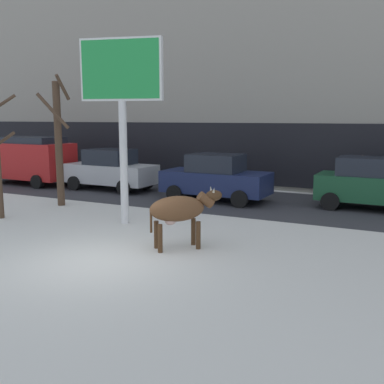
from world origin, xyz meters
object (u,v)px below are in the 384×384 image
at_px(billboard, 121,81).
at_px(car_silver_sedan, 110,170).
at_px(car_navy_sedan, 216,178).
at_px(pedestrian_near_billboard, 361,176).
at_px(cow_brown, 180,210).
at_px(car_red_van, 29,159).
at_px(bare_tree_right_lot, 58,140).
at_px(car_darkgreen_hatchback, 367,183).

height_order(billboard, car_silver_sedan, billboard).
relative_size(car_navy_sedan, pedestrian_near_billboard, 2.44).
xyz_separation_m(cow_brown, car_red_van, (-11.85, 6.51, 0.25)).
distance_m(billboard, bare_tree_right_lot, 4.42).
bearing_deg(car_navy_sedan, pedestrian_near_billboard, 34.96).
xyz_separation_m(billboard, car_silver_sedan, (-4.36, 5.17, -3.41)).
bearing_deg(car_red_van, billboard, -28.28).
relative_size(car_silver_sedan, car_darkgreen_hatchback, 1.20).
height_order(billboard, pedestrian_near_billboard, billboard).
relative_size(cow_brown, billboard, 0.30).
height_order(car_red_van, car_darkgreen_hatchback, car_red_van).
height_order(car_navy_sedan, bare_tree_right_lot, bare_tree_right_lot).
relative_size(car_darkgreen_hatchback, bare_tree_right_lot, 0.74).
distance_m(cow_brown, car_darkgreen_hatchback, 8.22).
distance_m(car_navy_sedan, pedestrian_near_billboard, 6.13).
bearing_deg(car_darkgreen_hatchback, bare_tree_right_lot, -156.91).
xyz_separation_m(car_navy_sedan, bare_tree_right_lot, (-4.77, -3.48, 1.52)).
height_order(billboard, car_red_van, billboard).
distance_m(billboard, pedestrian_near_billboard, 10.82).
distance_m(car_red_van, bare_tree_right_lot, 6.44).
bearing_deg(car_red_van, car_silver_sedan, 3.80).
xyz_separation_m(cow_brown, bare_tree_right_lot, (-6.60, 2.97, 1.44)).
xyz_separation_m(billboard, car_navy_sedan, (0.99, 4.79, -3.41)).
distance_m(billboard, car_navy_sedan, 5.96).
bearing_deg(car_red_van, car_darkgreen_hatchback, 3.09).
bearing_deg(billboard, car_navy_sedan, 78.29).
relative_size(pedestrian_near_billboard, bare_tree_right_lot, 0.36).
xyz_separation_m(car_silver_sedan, bare_tree_right_lot, (0.59, -3.85, 1.52)).
bearing_deg(bare_tree_right_lot, billboard, -19.13).
relative_size(car_darkgreen_hatchback, pedestrian_near_billboard, 2.04).
height_order(cow_brown, bare_tree_right_lot, bare_tree_right_lot).
bearing_deg(car_navy_sedan, car_silver_sedan, 176.02).
relative_size(car_silver_sedan, car_navy_sedan, 1.00).
bearing_deg(car_navy_sedan, billboard, -101.71).
distance_m(cow_brown, bare_tree_right_lot, 7.38).
bearing_deg(pedestrian_near_billboard, car_silver_sedan, -163.17).
bearing_deg(car_silver_sedan, billboard, -49.80).
relative_size(billboard, car_red_van, 1.20).
height_order(car_silver_sedan, bare_tree_right_lot, bare_tree_right_lot).
xyz_separation_m(car_navy_sedan, car_darkgreen_hatchback, (5.51, 0.90, 0.02)).
bearing_deg(cow_brown, car_silver_sedan, 136.50).
bearing_deg(car_navy_sedan, car_red_van, 179.64).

